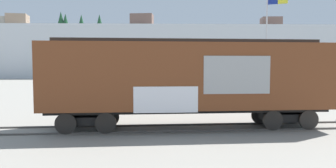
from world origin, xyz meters
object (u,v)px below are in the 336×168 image
at_px(parked_car_tan, 132,96).
at_px(parked_car_red, 206,95).
at_px(freight_car, 189,77).
at_px(flagpole, 271,31).
at_px(parked_car_green, 292,96).

xyz_separation_m(parked_car_tan, parked_car_red, (5.25, 0.56, -0.04)).
relative_size(freight_car, flagpole, 1.47).
distance_m(freight_car, parked_car_tan, 7.56).
distance_m(flagpole, parked_car_tan, 12.47).
bearing_deg(parked_car_green, parked_car_tan, -177.97).
bearing_deg(flagpole, parked_car_green, -80.63).
bearing_deg(flagpole, parked_car_tan, -162.16).
xyz_separation_m(freight_car, flagpole, (7.61, 10.13, 3.37)).
bearing_deg(parked_car_red, flagpole, 27.54).
relative_size(parked_car_tan, parked_car_green, 0.96).
xyz_separation_m(freight_car, parked_car_red, (1.94, 7.18, -1.56)).
bearing_deg(parked_car_tan, parked_car_green, 2.03).
distance_m(freight_car, parked_car_red, 7.60).
distance_m(flagpole, parked_car_red, 8.07).
relative_size(freight_car, parked_car_red, 3.08).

